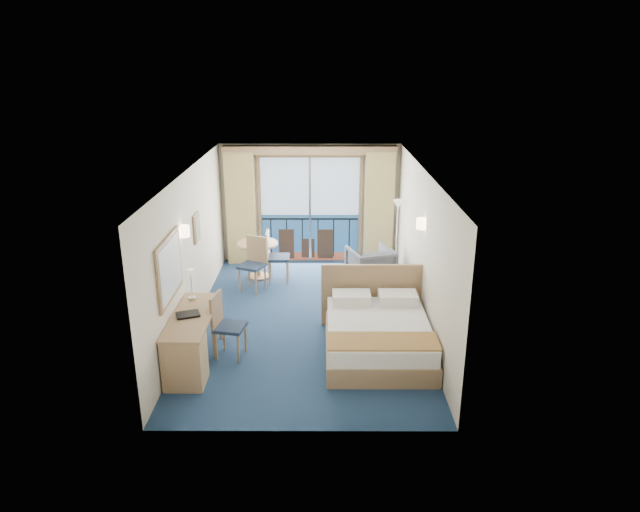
{
  "coord_description": "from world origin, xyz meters",
  "views": [
    {
      "loc": [
        0.27,
        -9.34,
        4.47
      ],
      "look_at": [
        0.24,
        0.2,
        1.15
      ],
      "focal_mm": 32.0,
      "sensor_mm": 36.0,
      "label": 1
    }
  ],
  "objects_px": {
    "floor_lamp": "(397,219)",
    "table_chair_b": "(254,260)",
    "armchair": "(370,266)",
    "table_chair_a": "(274,253)",
    "desk": "(186,352)",
    "desk_chair": "(224,322)",
    "nightstand": "(404,301)",
    "round_table": "(258,251)",
    "bed": "(377,334)"
  },
  "relations": [
    {
      "from": "bed",
      "to": "round_table",
      "type": "height_order",
      "value": "bed"
    },
    {
      "from": "floor_lamp",
      "to": "desk_chair",
      "type": "relative_size",
      "value": 1.62
    },
    {
      "from": "desk",
      "to": "round_table",
      "type": "bearing_deg",
      "value": 81.8
    },
    {
      "from": "armchair",
      "to": "round_table",
      "type": "height_order",
      "value": "armchair"
    },
    {
      "from": "desk",
      "to": "table_chair_b",
      "type": "relative_size",
      "value": 1.6
    },
    {
      "from": "nightstand",
      "to": "table_chair_a",
      "type": "distance_m",
      "value": 3.04
    },
    {
      "from": "floor_lamp",
      "to": "table_chair_b",
      "type": "height_order",
      "value": "floor_lamp"
    },
    {
      "from": "desk",
      "to": "table_chair_a",
      "type": "distance_m",
      "value": 4.06
    },
    {
      "from": "desk_chair",
      "to": "table_chair_a",
      "type": "distance_m",
      "value": 3.27
    },
    {
      "from": "desk",
      "to": "table_chair_b",
      "type": "xyz_separation_m",
      "value": [
        0.59,
        3.5,
        0.16
      ]
    },
    {
      "from": "floor_lamp",
      "to": "desk_chair",
      "type": "bearing_deg",
      "value": -131.66
    },
    {
      "from": "nightstand",
      "to": "round_table",
      "type": "xyz_separation_m",
      "value": [
        -2.87,
        1.87,
        0.32
      ]
    },
    {
      "from": "table_chair_a",
      "to": "nightstand",
      "type": "bearing_deg",
      "value": -125.02
    },
    {
      "from": "floor_lamp",
      "to": "armchair",
      "type": "bearing_deg",
      "value": -143.13
    },
    {
      "from": "floor_lamp",
      "to": "table_chair_a",
      "type": "distance_m",
      "value": 2.69
    },
    {
      "from": "bed",
      "to": "table_chair_a",
      "type": "bearing_deg",
      "value": 121.45
    },
    {
      "from": "armchair",
      "to": "table_chair_a",
      "type": "bearing_deg",
      "value": -23.61
    },
    {
      "from": "bed",
      "to": "armchair",
      "type": "relative_size",
      "value": 2.47
    },
    {
      "from": "floor_lamp",
      "to": "desk",
      "type": "relative_size",
      "value": 0.97
    },
    {
      "from": "floor_lamp",
      "to": "desk_chair",
      "type": "xyz_separation_m",
      "value": [
        -3.11,
        -3.49,
        -0.69
      ]
    },
    {
      "from": "desk_chair",
      "to": "round_table",
      "type": "relative_size",
      "value": 1.2
    },
    {
      "from": "desk_chair",
      "to": "round_table",
      "type": "height_order",
      "value": "desk_chair"
    },
    {
      "from": "bed",
      "to": "floor_lamp",
      "type": "relative_size",
      "value": 1.26
    },
    {
      "from": "table_chair_b",
      "to": "nightstand",
      "type": "bearing_deg",
      "value": 1.33
    },
    {
      "from": "desk_chair",
      "to": "table_chair_b",
      "type": "distance_m",
      "value": 2.78
    },
    {
      "from": "bed",
      "to": "desk_chair",
      "type": "xyz_separation_m",
      "value": [
        -2.41,
        -0.13,
        0.27
      ]
    },
    {
      "from": "nightstand",
      "to": "desk",
      "type": "distance_m",
      "value": 4.15
    },
    {
      "from": "floor_lamp",
      "to": "desk_chair",
      "type": "distance_m",
      "value": 4.72
    },
    {
      "from": "nightstand",
      "to": "floor_lamp",
      "type": "height_order",
      "value": "floor_lamp"
    },
    {
      "from": "nightstand",
      "to": "armchair",
      "type": "height_order",
      "value": "armchair"
    },
    {
      "from": "floor_lamp",
      "to": "table_chair_a",
      "type": "bearing_deg",
      "value": -174.12
    },
    {
      "from": "desk",
      "to": "round_table",
      "type": "height_order",
      "value": "desk"
    },
    {
      "from": "round_table",
      "to": "desk",
      "type": "bearing_deg",
      "value": -98.2
    },
    {
      "from": "nightstand",
      "to": "desk",
      "type": "xyz_separation_m",
      "value": [
        -3.47,
        -2.27,
        0.19
      ]
    },
    {
      "from": "desk",
      "to": "desk_chair",
      "type": "bearing_deg",
      "value": 58.49
    },
    {
      "from": "floor_lamp",
      "to": "table_chair_b",
      "type": "bearing_deg",
      "value": -166.41
    },
    {
      "from": "nightstand",
      "to": "round_table",
      "type": "height_order",
      "value": "round_table"
    },
    {
      "from": "table_chair_a",
      "to": "table_chair_b",
      "type": "relative_size",
      "value": 0.99
    },
    {
      "from": "floor_lamp",
      "to": "round_table",
      "type": "distance_m",
      "value": 3.03
    },
    {
      "from": "bed",
      "to": "desk_chair",
      "type": "bearing_deg",
      "value": -177.03
    },
    {
      "from": "nightstand",
      "to": "armchair",
      "type": "relative_size",
      "value": 0.61
    },
    {
      "from": "table_chair_a",
      "to": "desk",
      "type": "bearing_deg",
      "value": 164.98
    },
    {
      "from": "armchair",
      "to": "table_chair_a",
      "type": "xyz_separation_m",
      "value": [
        -2.02,
        0.16,
        0.21
      ]
    },
    {
      "from": "table_chair_b",
      "to": "desk_chair",
      "type": "bearing_deg",
      "value": -68.77
    },
    {
      "from": "armchair",
      "to": "floor_lamp",
      "type": "height_order",
      "value": "floor_lamp"
    },
    {
      "from": "bed",
      "to": "round_table",
      "type": "distance_m",
      "value": 4.01
    },
    {
      "from": "armchair",
      "to": "desk",
      "type": "height_order",
      "value": "desk"
    },
    {
      "from": "nightstand",
      "to": "table_chair_a",
      "type": "bearing_deg",
      "value": 146.39
    },
    {
      "from": "desk_chair",
      "to": "armchair",
      "type": "bearing_deg",
      "value": -29.11
    },
    {
      "from": "bed",
      "to": "table_chair_a",
      "type": "relative_size",
      "value": 1.99
    }
  ]
}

